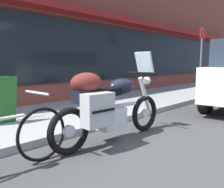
% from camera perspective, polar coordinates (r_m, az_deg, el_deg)
% --- Properties ---
extents(ground_plane, '(80.00, 80.00, 0.00)m').
position_cam_1_polar(ground_plane, '(3.50, 5.36, -12.69)').
color(ground_plane, '#3D3D3D').
extents(storefront_building, '(21.49, 0.90, 5.67)m').
position_cam_1_polar(storefront_building, '(11.14, 11.41, 15.49)').
color(storefront_building, brown).
rests_on(storefront_building, ground_plane).
extents(sidewalk_curb, '(30.00, 2.69, 0.12)m').
position_cam_1_polar(sidewalk_curb, '(12.44, 22.51, 1.65)').
color(sidewalk_curb, '#969696').
rests_on(sidewalk_curb, ground_plane).
extents(touring_motorcycle, '(2.23, 0.62, 1.40)m').
position_cam_1_polar(touring_motorcycle, '(3.49, -0.99, -2.43)').
color(touring_motorcycle, black).
rests_on(touring_motorcycle, ground_plane).
extents(parking_sign_pole, '(0.44, 0.07, 2.32)m').
position_cam_1_polar(parking_sign_pole, '(9.09, 20.80, 8.88)').
color(parking_sign_pole, '#59595B').
rests_on(parking_sign_pole, sidewalk_curb).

